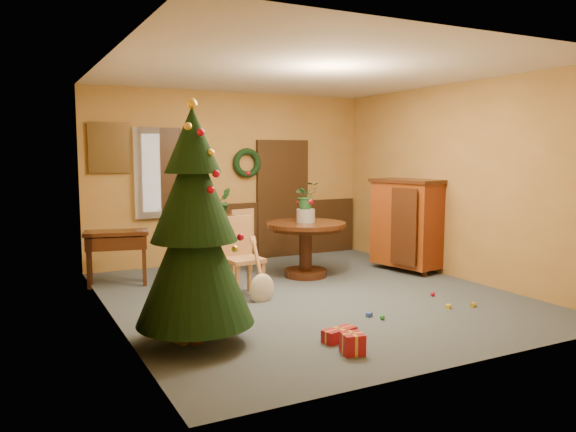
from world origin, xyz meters
TOP-DOWN VIEW (x-y plane):
  - room_envelope at (0.21, 2.70)m, footprint 5.50×5.50m
  - dining_table at (0.51, 1.03)m, footprint 1.21×1.21m
  - urn at (0.51, 1.03)m, footprint 0.28×0.28m
  - centerpiece_plant at (0.51, 1.03)m, footprint 0.36×0.32m
  - chair_near at (-0.79, 0.46)m, footprint 0.49×0.49m
  - chair_far at (-0.26, 1.85)m, footprint 0.53×0.53m
  - guitar at (-0.69, 0.03)m, footprint 0.44×0.58m
  - plant_stand at (-0.53, 1.76)m, footprint 0.36×0.36m
  - stand_plant at (-0.53, 1.76)m, footprint 0.24×0.20m
  - christmas_tree at (-1.92, -1.11)m, footprint 1.16×1.16m
  - writing_desk at (-2.15, 1.76)m, footprint 0.95×0.60m
  - sideboard at (2.15, 0.69)m, footprint 0.82×1.24m
  - gift_a at (-1.97, -0.99)m, footprint 0.33×0.29m
  - gift_b at (-0.71, -2.06)m, footprint 0.23×0.23m
  - gift_c at (-2.15, -0.64)m, footprint 0.28×0.27m
  - gift_d at (-0.62, -1.70)m, footprint 0.38×0.21m
  - toy_a at (0.13, -1.16)m, footprint 0.09×0.08m
  - toy_b at (0.20, -1.32)m, footprint 0.06×0.06m
  - toy_c at (1.18, -1.31)m, footprint 0.09×0.09m
  - toy_d at (1.41, -0.78)m, footprint 0.06×0.06m
  - toy_e at (1.51, -1.40)m, footprint 0.09×0.08m

SIDE VIEW (x-z plane):
  - toy_a at x=0.13m, z-range 0.00..0.05m
  - toy_c at x=1.18m, z-range 0.00..0.05m
  - toy_e at x=1.51m, z-range 0.00..0.05m
  - toy_b at x=0.20m, z-range 0.00..0.06m
  - toy_d at x=1.41m, z-range 0.00..0.06m
  - gift_c at x=-2.15m, z-range 0.00..0.13m
  - gift_d at x=-0.62m, z-range 0.00..0.13m
  - gift_a at x=-1.97m, z-range 0.00..0.15m
  - gift_b at x=-0.71m, z-range 0.00..0.20m
  - guitar at x=-0.69m, z-range 0.01..0.79m
  - chair_far at x=-0.26m, z-range 0.04..1.04m
  - chair_near at x=-0.79m, z-range 0.04..1.08m
  - plant_stand at x=-0.53m, z-range 0.11..1.04m
  - dining_table at x=0.51m, z-range 0.17..1.00m
  - writing_desk at x=-2.15m, z-range 0.20..0.98m
  - sideboard at x=2.15m, z-range 0.05..1.51m
  - urn at x=0.51m, z-range 0.83..1.03m
  - room_envelope at x=0.21m, z-range -1.63..3.87m
  - stand_plant at x=-0.53m, z-range 0.92..1.34m
  - christmas_tree at x=-1.92m, z-range -0.06..2.33m
  - centerpiece_plant at x=0.51m, z-range 1.03..1.44m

